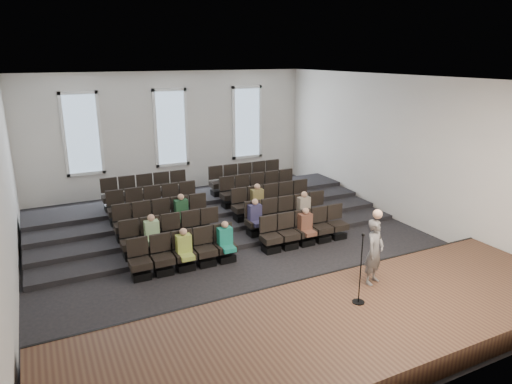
# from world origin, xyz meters

# --- Properties ---
(ground) EXTENTS (14.00, 14.00, 0.00)m
(ground) POSITION_xyz_m (0.00, 0.00, 0.00)
(ground) COLOR black
(ground) RESTS_ON ground
(ceiling) EXTENTS (12.00, 14.00, 0.02)m
(ceiling) POSITION_xyz_m (0.00, 0.00, 5.01)
(ceiling) COLOR white
(ceiling) RESTS_ON ground
(wall_back) EXTENTS (12.00, 0.04, 5.00)m
(wall_back) POSITION_xyz_m (0.00, 7.02, 2.50)
(wall_back) COLOR silver
(wall_back) RESTS_ON ground
(wall_front) EXTENTS (12.00, 0.04, 5.00)m
(wall_front) POSITION_xyz_m (0.00, -7.02, 2.50)
(wall_front) COLOR silver
(wall_front) RESTS_ON ground
(wall_left) EXTENTS (0.04, 14.00, 5.00)m
(wall_left) POSITION_xyz_m (-6.02, 0.00, 2.50)
(wall_left) COLOR silver
(wall_left) RESTS_ON ground
(wall_right) EXTENTS (0.04, 14.00, 5.00)m
(wall_right) POSITION_xyz_m (6.02, 0.00, 2.50)
(wall_right) COLOR silver
(wall_right) RESTS_ON ground
(stage) EXTENTS (11.80, 3.60, 0.50)m
(stage) POSITION_xyz_m (0.00, -5.10, 0.25)
(stage) COLOR #503522
(stage) RESTS_ON ground
(stage_lip) EXTENTS (11.80, 0.06, 0.52)m
(stage_lip) POSITION_xyz_m (0.00, -3.33, 0.25)
(stage_lip) COLOR black
(stage_lip) RESTS_ON ground
(risers) EXTENTS (11.80, 4.80, 0.60)m
(risers) POSITION_xyz_m (0.00, 3.17, 0.20)
(risers) COLOR black
(risers) RESTS_ON ground
(seating_rows) EXTENTS (6.80, 4.70, 1.67)m
(seating_rows) POSITION_xyz_m (-0.00, 1.54, 0.68)
(seating_rows) COLOR black
(seating_rows) RESTS_ON ground
(windows) EXTENTS (8.44, 0.10, 3.24)m
(windows) POSITION_xyz_m (0.00, 6.95, 2.70)
(windows) COLOR white
(windows) RESTS_ON wall_back
(audience) EXTENTS (5.45, 2.64, 1.10)m
(audience) POSITION_xyz_m (0.00, 0.32, 0.81)
(audience) COLOR #A0B548
(audience) RESTS_ON seating_rows
(speaker) EXTENTS (0.67, 0.57, 1.56)m
(speaker) POSITION_xyz_m (1.50, -4.18, 1.28)
(speaker) COLOR #64615F
(speaker) RESTS_ON stage
(mic_stand) EXTENTS (0.27, 0.27, 1.60)m
(mic_stand) POSITION_xyz_m (0.64, -4.76, 0.98)
(mic_stand) COLOR black
(mic_stand) RESTS_ON stage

